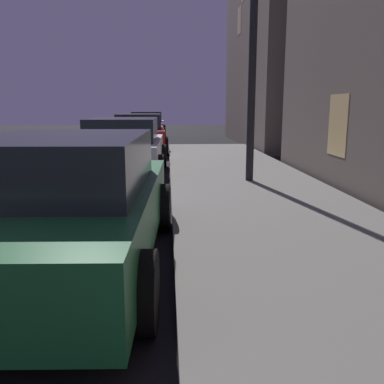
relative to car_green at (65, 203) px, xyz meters
The scene contains 5 objects.
car_green is the anchor object (origin of this frame).
car_white 6.27m from the car_green, 90.00° to the left, with size 2.12×4.14×1.43m.
car_red 12.08m from the car_green, 89.99° to the left, with size 2.24×4.53×1.43m.
car_silver 18.87m from the car_green, 90.00° to the left, with size 2.02×4.54×1.43m.
street_lamp 5.96m from the car_green, 57.37° to the left, with size 0.44×0.44×4.94m.
Camera 1 is at (3.95, 0.32, 1.73)m, focal length 39.29 mm.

